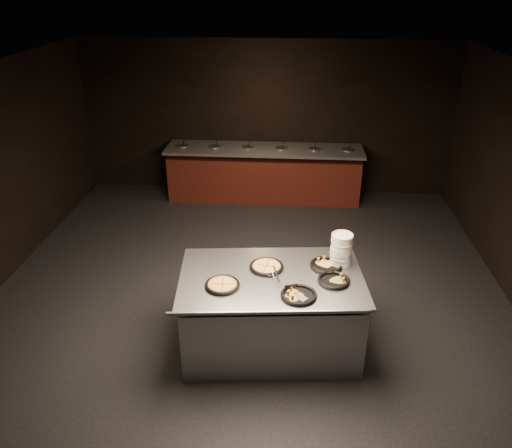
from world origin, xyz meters
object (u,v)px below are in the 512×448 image
object	(u,v)px
pan_veggie_whole	(222,285)
pan_cheese_whole	(267,266)
serving_counter	(271,314)
plate_stack	(341,249)

from	to	relation	value
pan_veggie_whole	pan_cheese_whole	world-z (taller)	same
serving_counter	plate_stack	xyz separation A→B (m)	(0.77, 0.33, 0.69)
pan_cheese_whole	plate_stack	bearing A→B (deg)	10.96
plate_stack	pan_veggie_whole	world-z (taller)	plate_stack
serving_counter	plate_stack	world-z (taller)	plate_stack
pan_veggie_whole	pan_cheese_whole	bearing A→B (deg)	41.89
pan_veggie_whole	plate_stack	bearing A→B (deg)	23.71
pan_cheese_whole	serving_counter	bearing A→B (deg)	-69.30
serving_counter	pan_veggie_whole	bearing A→B (deg)	-161.00
plate_stack	pan_cheese_whole	bearing A→B (deg)	-169.04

